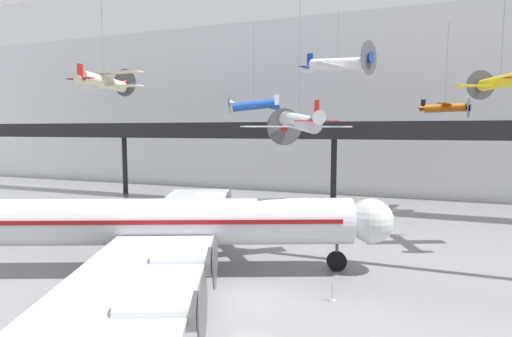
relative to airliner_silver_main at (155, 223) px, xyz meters
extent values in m
plane|color=gray|center=(7.32, -1.77, -3.29)|extent=(260.00, 260.00, 0.00)
cube|color=silver|center=(7.32, 37.78, 9.51)|extent=(140.00, 3.00, 25.60)
cube|color=black|center=(7.32, 25.20, 5.40)|extent=(110.00, 3.20, 0.90)
cube|color=black|center=(7.32, 23.66, 6.40)|extent=(110.00, 0.12, 1.10)
cylinder|color=black|center=(-22.93, 26.16, 0.83)|extent=(0.70, 0.70, 8.23)
cylinder|color=black|center=(7.32, 26.16, 0.83)|extent=(0.70, 0.70, 8.23)
cylinder|color=silver|center=(0.08, 0.03, 0.08)|extent=(24.73, 12.00, 3.01)
sphere|color=silver|center=(13.13, 5.11, 0.08)|extent=(2.95, 2.95, 2.95)
cube|color=maroon|center=(0.08, 0.03, 0.38)|extent=(23.10, 11.42, 0.27)
cube|color=silver|center=(-2.58, 9.32, -0.59)|extent=(11.38, 17.26, 0.28)
cube|color=silver|center=(4.40, -8.61, -0.59)|extent=(11.38, 17.26, 0.28)
cylinder|color=silver|center=(0.37, 6.63, -0.54)|extent=(3.27, 2.42, 1.44)
cylinder|color=#4C4C51|center=(1.88, 7.22, -0.54)|extent=(1.05, 2.58, 2.74)
cylinder|color=silver|center=(-1.63, 11.77, -0.54)|extent=(3.27, 2.42, 1.44)
cylinder|color=#4C4C51|center=(-0.12, 12.36, -0.54)|extent=(1.05, 2.58, 2.74)
cylinder|color=silver|center=(4.75, -4.64, -0.54)|extent=(3.27, 2.42, 1.44)
cylinder|color=#4C4C51|center=(6.26, -4.05, -0.54)|extent=(1.05, 2.58, 2.74)
cylinder|color=silver|center=(6.75, -9.78, -0.54)|extent=(3.27, 2.42, 1.44)
cylinder|color=#4C4C51|center=(8.26, -9.19, -0.54)|extent=(1.05, 2.58, 2.74)
cylinder|color=#4C4C51|center=(11.08, 4.31, -2.03)|extent=(0.20, 0.20, 1.21)
cylinder|color=black|center=(11.08, 4.31, -2.64)|extent=(1.35, 0.83, 1.30)
cylinder|color=#4C4C51|center=(-0.51, 2.38, -2.03)|extent=(0.20, 0.20, 1.21)
cylinder|color=black|center=(-0.51, 2.38, -2.64)|extent=(1.35, 0.83, 1.30)
cylinder|color=#4C4C51|center=(1.23, -2.10, -2.03)|extent=(0.20, 0.20, 1.21)
cylinder|color=black|center=(1.23, -2.10, -2.64)|extent=(1.35, 0.83, 1.30)
cylinder|color=yellow|center=(21.68, 13.35, 9.62)|extent=(2.54, 4.44, 0.97)
cone|color=red|center=(20.80, 15.49, 9.65)|extent=(1.04, 0.99, 0.82)
cylinder|color=#4C4C51|center=(20.74, 15.64, 9.65)|extent=(2.21, 0.95, 2.38)
cube|color=yellow|center=(21.58, 13.60, 9.35)|extent=(6.58, 3.55, 0.10)
cylinder|color=slate|center=(21.68, 13.35, 13.98)|extent=(0.04, 0.04, 7.81)
cylinder|color=silver|center=(8.11, 5.58, 6.57)|extent=(4.03, 4.95, 1.64)
cone|color=red|center=(6.49, 7.81, 6.28)|extent=(1.31, 1.28, 0.98)
cylinder|color=#4C4C51|center=(6.38, 7.96, 6.26)|extent=(2.31, 1.70, 2.83)
cone|color=silver|center=(9.63, 3.52, 6.84)|extent=(1.63, 1.76, 1.07)
cube|color=silver|center=(7.93, 5.84, 6.24)|extent=(7.17, 5.72, 0.10)
cube|color=red|center=(9.82, 3.26, 7.22)|extent=(0.43, 0.55, 1.31)
cube|color=red|center=(9.82, 3.26, 6.57)|extent=(2.66, 2.19, 0.06)
cylinder|color=slate|center=(8.11, 5.58, 12.43)|extent=(0.04, 0.04, 10.62)
cylinder|color=orange|center=(19.27, 27.95, 8.43)|extent=(4.34, 2.00, 0.94)
cone|color=black|center=(21.42, 27.35, 8.40)|extent=(0.89, 0.95, 0.79)
cylinder|color=#4C4C51|center=(21.57, 27.31, 8.40)|extent=(0.66, 2.22, 2.29)
cone|color=orange|center=(17.28, 28.51, 8.46)|extent=(1.31, 1.03, 0.77)
cube|color=orange|center=(19.52, 27.88, 8.85)|extent=(2.73, 6.47, 0.10)
cube|color=black|center=(17.03, 28.58, 8.96)|extent=(0.52, 0.20, 1.06)
cube|color=black|center=(17.03, 28.58, 8.43)|extent=(1.12, 2.35, 0.06)
cylinder|color=slate|center=(19.27, 27.95, 13.35)|extent=(0.04, 0.04, 8.96)
cylinder|color=silver|center=(8.44, 20.13, 12.64)|extent=(6.24, 3.48, 1.77)
cone|color=navy|center=(11.43, 18.94, 12.90)|extent=(1.37, 1.44, 1.14)
cylinder|color=#4C4C51|center=(11.64, 18.86, 12.92)|extent=(1.26, 3.08, 3.30)
cone|color=silver|center=(5.67, 21.24, 12.40)|extent=(2.00, 1.64, 1.21)
cube|color=silver|center=(8.79, 19.99, 12.26)|extent=(4.82, 9.16, 0.10)
cube|color=navy|center=(5.32, 21.38, 13.40)|extent=(0.72, 0.33, 1.52)
cube|color=navy|center=(5.32, 21.38, 12.64)|extent=(1.92, 3.34, 0.06)
cylinder|color=slate|center=(8.44, 20.13, 15.65)|extent=(0.04, 0.04, 4.75)
cylinder|color=beige|center=(-10.21, 7.60, 10.25)|extent=(1.23, 4.94, 1.41)
cone|color=maroon|center=(-10.10, 10.13, 10.47)|extent=(0.94, 0.84, 0.90)
cylinder|color=#4C4C51|center=(-10.09, 10.30, 10.49)|extent=(2.60, 0.16, 2.60)
cone|color=beige|center=(-10.32, 5.24, 10.05)|extent=(0.91, 1.40, 0.96)
cube|color=beige|center=(-10.20, 7.89, 11.06)|extent=(7.35, 1.52, 0.10)
cube|color=beige|center=(-10.20, 7.89, 9.85)|extent=(7.35, 1.52, 0.10)
cube|color=maroon|center=(-10.34, 4.95, 10.85)|extent=(0.09, 0.59, 1.20)
cube|color=maroon|center=(-10.34, 4.95, 10.25)|extent=(2.63, 0.71, 0.06)
cylinder|color=slate|center=(-10.21, 7.60, 14.34)|extent=(0.04, 0.04, 7.17)
cylinder|color=#1E4CAD|center=(-1.47, 22.26, 8.87)|extent=(4.99, 2.78, 1.56)
cone|color=white|center=(-3.85, 21.31, 9.16)|extent=(1.09, 1.15, 0.91)
cylinder|color=#4C4C51|center=(-4.02, 21.24, 9.18)|extent=(1.01, 2.46, 2.63)
cone|color=#1E4CAD|center=(0.74, 23.14, 8.60)|extent=(1.62, 1.32, 1.00)
cube|color=#1E4CAD|center=(-1.75, 22.15, 8.57)|extent=(3.84, 7.30, 0.10)
cube|color=white|center=(1.02, 23.25, 9.48)|extent=(0.58, 0.28, 1.22)
cube|color=white|center=(1.02, 23.25, 8.87)|extent=(1.53, 2.67, 0.06)
cylinder|color=slate|center=(-1.47, 22.26, 13.61)|extent=(0.04, 0.04, 8.48)
cylinder|color=#B2B5BA|center=(11.58, -0.45, -3.27)|extent=(0.36, 0.36, 0.04)
cylinder|color=#B2B5BA|center=(11.58, -0.45, -2.77)|extent=(0.07, 0.07, 0.95)
sphere|color=#B2B5BA|center=(11.58, -0.45, -2.26)|extent=(0.10, 0.10, 0.10)
camera|label=1|loc=(14.86, -21.60, 6.02)|focal=28.00mm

